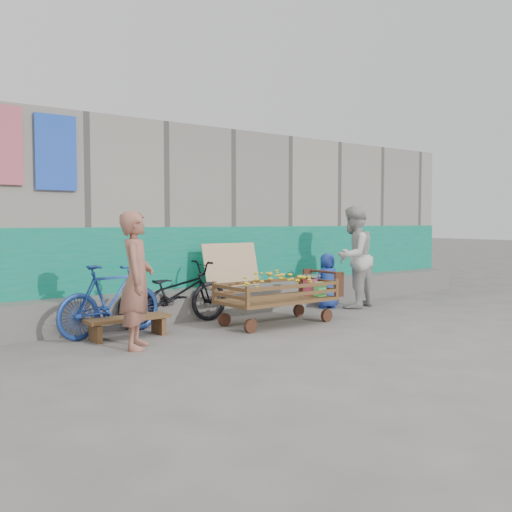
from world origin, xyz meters
TOP-DOWN VIEW (x-y plane):
  - ground at (0.00, 0.00)m, footprint 80.00×80.00m
  - building_wall at (-0.00, 4.05)m, footprint 12.00×3.50m
  - banana_cart at (0.35, 1.19)m, footprint 1.85×0.84m
  - bench at (-1.75, 1.57)m, footprint 1.08×0.33m
  - vendor_man at (-1.92, 0.95)m, footprint 0.64×0.70m
  - woman at (2.44, 1.61)m, footprint 0.99×0.86m
  - child at (2.04, 1.84)m, footprint 0.52×0.41m
  - bicycle_dark at (-0.81, 2.05)m, footprint 1.74×0.65m
  - bicycle_blue at (-1.86, 1.85)m, footprint 1.61×0.74m

SIDE VIEW (x-z plane):
  - ground at x=0.00m, z-range 0.00..0.00m
  - bench at x=-1.75m, z-range 0.06..0.33m
  - bicycle_dark at x=-0.81m, z-range 0.00..0.91m
  - bicycle_blue at x=-1.86m, z-range 0.00..0.93m
  - child at x=2.04m, z-range 0.00..0.94m
  - banana_cart at x=0.35m, z-range 0.14..0.93m
  - vendor_man at x=-1.92m, z-range 0.00..1.60m
  - woman at x=2.44m, z-range 0.00..1.76m
  - building_wall at x=0.00m, z-range -0.03..2.97m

